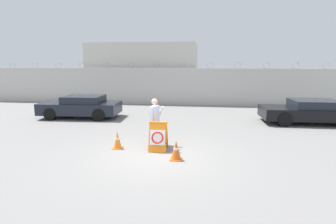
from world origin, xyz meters
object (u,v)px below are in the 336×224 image
at_px(parked_car_front_coupe, 81,106).
at_px(traffic_cone_near, 117,140).
at_px(barricade_sign, 158,136).
at_px(parked_car_far_side, 310,111).
at_px(traffic_cone_mid, 176,150).
at_px(security_guard, 155,119).

bearing_deg(parked_car_front_coupe, traffic_cone_near, 123.69).
xyz_separation_m(barricade_sign, parked_car_far_side, (7.05, 5.26, 0.12)).
bearing_deg(traffic_cone_mid, barricade_sign, 131.06).
relative_size(traffic_cone_mid, parked_car_front_coupe, 0.14).
distance_m(traffic_cone_near, parked_car_far_side, 10.05).
xyz_separation_m(security_guard, parked_car_far_side, (7.28, 4.69, -0.37)).
relative_size(traffic_cone_near, parked_car_front_coupe, 0.14).
bearing_deg(parked_car_far_side, traffic_cone_near, 30.04).
bearing_deg(security_guard, parked_car_front_coupe, 58.96).
xyz_separation_m(barricade_sign, security_guard, (-0.22, 0.57, 0.49)).
distance_m(security_guard, parked_car_front_coupe, 6.85).
height_order(barricade_sign, parked_car_front_coupe, parked_car_front_coupe).
bearing_deg(barricade_sign, traffic_cone_mid, -50.38).
relative_size(barricade_sign, security_guard, 0.58).
distance_m(traffic_cone_mid, parked_car_far_side, 8.79).
height_order(security_guard, parked_car_far_side, security_guard).
relative_size(traffic_cone_near, traffic_cone_mid, 0.99).
bearing_deg(barricade_sign, security_guard, 109.85).
distance_m(barricade_sign, security_guard, 0.79).
height_order(security_guard, traffic_cone_near, security_guard).
distance_m(security_guard, traffic_cone_near, 1.57).
distance_m(barricade_sign, parked_car_far_side, 8.80).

